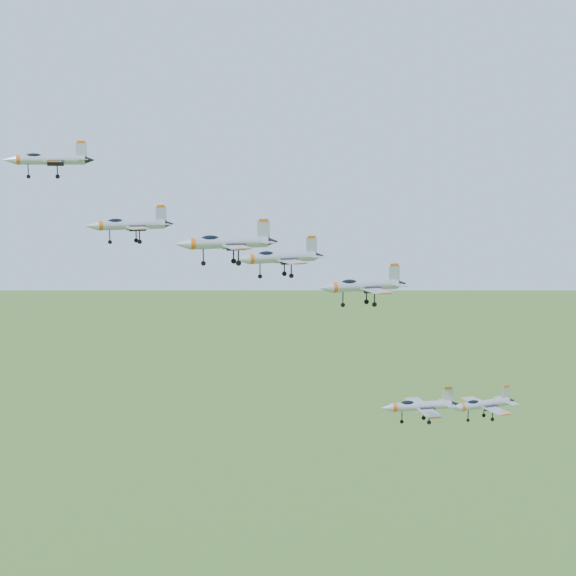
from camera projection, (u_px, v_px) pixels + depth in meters
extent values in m
cylinder|color=#9EA3AA|center=(51.00, 160.00, 103.62)|extent=(8.60, 1.76, 1.23)
cone|color=#9EA3AA|center=(9.00, 160.00, 102.23)|extent=(1.78, 1.34, 1.23)
cone|color=black|center=(90.00, 160.00, 104.96)|extent=(1.39, 1.13, 1.05)
ellipsoid|color=black|center=(34.00, 156.00, 102.98)|extent=(2.14, 1.02, 0.78)
cube|color=#9EA3AA|center=(52.00, 162.00, 101.18)|extent=(2.44, 4.30, 0.13)
cube|color=#9EA3AA|center=(53.00, 162.00, 106.23)|extent=(2.44, 4.30, 0.13)
cube|color=#9EA3AA|center=(81.00, 150.00, 104.49)|extent=(1.43, 0.20, 1.99)
cube|color=#C7520E|center=(81.00, 142.00, 104.34)|extent=(1.05, 0.20, 0.33)
cylinder|color=#9EA3AA|center=(132.00, 225.00, 97.92)|extent=(8.18, 2.58, 1.17)
cone|color=#9EA3AA|center=(91.00, 226.00, 96.07)|extent=(1.80, 1.44, 1.17)
cone|color=black|center=(169.00, 224.00, 99.70)|extent=(1.42, 1.20, 0.99)
ellipsoid|color=black|center=(115.00, 222.00, 97.10)|extent=(2.10, 1.18, 0.74)
cube|color=#9EA3AA|center=(138.00, 228.00, 95.72)|extent=(2.74, 4.26, 0.13)
cube|color=#9EA3AA|center=(129.00, 225.00, 100.32)|extent=(2.74, 4.26, 0.13)
cube|color=#9EA3AA|center=(161.00, 214.00, 99.14)|extent=(1.35, 0.34, 1.89)
cube|color=#C7520E|center=(161.00, 206.00, 99.00)|extent=(1.00, 0.30, 0.31)
cylinder|color=#9EA3AA|center=(229.00, 243.00, 83.75)|extent=(8.38, 2.07, 1.20)
cone|color=#9EA3AA|center=(182.00, 244.00, 82.19)|extent=(1.78, 1.37, 1.20)
cone|color=black|center=(273.00, 241.00, 85.25)|extent=(1.39, 1.15, 1.02)
ellipsoid|color=black|center=(210.00, 239.00, 83.04)|extent=(2.11, 1.07, 0.76)
cube|color=#9EA3AA|center=(237.00, 247.00, 81.42)|extent=(2.54, 4.26, 0.13)
cube|color=#9EA3AA|center=(225.00, 243.00, 86.26)|extent=(2.54, 4.26, 0.13)
cube|color=#9EA3AA|center=(264.00, 230.00, 84.75)|extent=(1.39, 0.26, 1.94)
cube|color=#C7520E|center=(264.00, 220.00, 84.60)|extent=(1.02, 0.24, 0.32)
cylinder|color=#9EA3AA|center=(282.00, 257.00, 111.24)|extent=(9.99, 3.35, 1.43)
cone|color=#9EA3AA|center=(242.00, 259.00, 108.88)|extent=(2.22, 1.79, 1.43)
cone|color=black|center=(319.00, 256.00, 113.52)|extent=(1.75, 1.50, 1.22)
ellipsoid|color=black|center=(266.00, 254.00, 110.20)|extent=(2.58, 1.49, 0.91)
cube|color=#9EA3AA|center=(292.00, 262.00, 108.58)|extent=(3.43, 5.24, 0.15)
cube|color=#9EA3AA|center=(275.00, 257.00, 114.16)|extent=(3.43, 5.24, 0.15)
cube|color=#9EA3AA|center=(311.00, 246.00, 112.82)|extent=(1.64, 0.45, 2.31)
cube|color=#C7520E|center=(311.00, 237.00, 112.65)|extent=(1.22, 0.39, 0.39)
cylinder|color=#9EA3AA|center=(365.00, 286.00, 93.94)|extent=(8.56, 2.48, 1.22)
cone|color=#9EA3AA|center=(325.00, 288.00, 92.14)|extent=(1.86, 1.46, 1.22)
cone|color=black|center=(402.00, 284.00, 95.68)|extent=(1.46, 1.23, 1.04)
ellipsoid|color=black|center=(349.00, 283.00, 93.14)|extent=(2.18, 1.18, 0.78)
cube|color=#9EA3AA|center=(377.00, 291.00, 91.61)|extent=(2.76, 4.42, 0.13)
cube|color=#9EA3AA|center=(357.00, 285.00, 96.48)|extent=(2.76, 4.42, 0.13)
cube|color=#9EA3AA|center=(394.00, 273.00, 95.12)|extent=(1.41, 0.32, 1.98)
cube|color=#C7520E|center=(394.00, 265.00, 94.97)|extent=(1.04, 0.29, 0.33)
cylinder|color=#9EA3AA|center=(422.00, 406.00, 109.18)|extent=(8.36, 1.38, 1.20)
cone|color=#9EA3AA|center=(386.00, 408.00, 108.22)|extent=(1.69, 1.24, 1.20)
cone|color=black|center=(455.00, 404.00, 110.11)|extent=(1.32, 1.05, 1.02)
ellipsoid|color=black|center=(407.00, 403.00, 108.72)|extent=(2.05, 0.91, 0.76)
cube|color=#9EA3AA|center=(430.00, 413.00, 106.74)|extent=(2.21, 4.12, 0.13)
cube|color=#9EA3AA|center=(416.00, 402.00, 111.77)|extent=(2.21, 4.12, 0.13)
cube|color=#9EA3AA|center=(448.00, 395.00, 109.73)|extent=(1.39, 0.14, 1.94)
cube|color=#C7520E|center=(448.00, 388.00, 109.58)|extent=(1.02, 0.15, 0.32)
cylinder|color=#9EA3AA|center=(484.00, 404.00, 120.66)|extent=(8.70, 2.76, 1.25)
cone|color=#9EA3AA|center=(455.00, 408.00, 118.69)|extent=(1.92, 1.53, 1.25)
cone|color=black|center=(511.00, 401.00, 122.56)|extent=(1.51, 1.28, 1.06)
ellipsoid|color=black|center=(473.00, 403.00, 119.79)|extent=(2.23, 1.26, 0.79)
cube|color=#9EA3AA|center=(496.00, 410.00, 118.32)|extent=(2.92, 4.54, 0.13)
cube|color=#9EA3AA|center=(475.00, 401.00, 123.22)|extent=(2.92, 4.54, 0.13)
cube|color=#9EA3AA|center=(506.00, 393.00, 121.97)|extent=(1.43, 0.37, 2.01)
cube|color=#C7520E|center=(506.00, 386.00, 121.82)|extent=(1.06, 0.32, 0.34)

